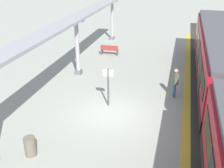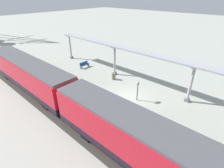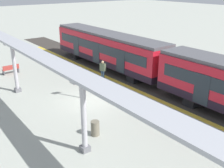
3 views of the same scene
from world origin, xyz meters
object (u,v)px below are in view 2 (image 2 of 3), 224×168
at_px(canopy_pillar_fourth, 70,47).
at_px(bench_near_end, 84,65).
at_px(train_far_carriage, 28,74).
at_px(trash_bin, 114,76).
at_px(platform_info_sign, 138,89).
at_px(train_near_carriage, 149,148).
at_px(canopy_pillar_second, 191,84).
at_px(canopy_pillar_third, 115,61).
at_px(passenger_waiting_near_edge, 134,116).

relative_size(canopy_pillar_fourth, bench_near_end, 2.57).
bearing_deg(bench_near_end, train_far_carriage, -178.52).
xyz_separation_m(trash_bin, platform_info_sign, (-2.02, -4.96, 0.90)).
bearing_deg(trash_bin, train_far_carriage, 145.11).
xyz_separation_m(train_near_carriage, canopy_pillar_fourth, (9.34, 20.50, 0.13)).
relative_size(canopy_pillar_second, canopy_pillar_third, 1.00).
xyz_separation_m(canopy_pillar_second, trash_bin, (-1.25, 8.92, -1.53)).
height_order(canopy_pillar_second, canopy_pillar_fourth, same).
distance_m(trash_bin, platform_info_sign, 5.43).
height_order(train_near_carriage, canopy_pillar_fourth, canopy_pillar_fourth).
height_order(train_near_carriage, trash_bin, train_near_carriage).
xyz_separation_m(train_near_carriage, canopy_pillar_third, (9.34, 10.82, 0.13)).
bearing_deg(bench_near_end, canopy_pillar_second, -85.40).
distance_m(train_far_carriage, canopy_pillar_second, 17.29).
bearing_deg(canopy_pillar_second, canopy_pillar_fourth, 90.00).
height_order(trash_bin, platform_info_sign, platform_info_sign).
xyz_separation_m(train_near_carriage, bench_near_end, (8.15, 15.73, -1.39)).
relative_size(train_far_carriage, trash_bin, 17.44).
height_order(canopy_pillar_third, trash_bin, canopy_pillar_third).
bearing_deg(canopy_pillar_fourth, train_near_carriage, -114.48).
height_order(canopy_pillar_second, canopy_pillar_third, same).
height_order(canopy_pillar_fourth, passenger_waiting_near_edge, canopy_pillar_fourth).
height_order(canopy_pillar_second, trash_bin, canopy_pillar_second).
relative_size(canopy_pillar_second, canopy_pillar_fourth, 1.00).
xyz_separation_m(bench_near_end, trash_bin, (-0.06, -5.85, -0.01)).
distance_m(platform_info_sign, passenger_waiting_near_edge, 4.03).
relative_size(canopy_pillar_third, platform_info_sign, 1.76).
xyz_separation_m(train_far_carriage, canopy_pillar_third, (9.34, -4.70, 0.13)).
xyz_separation_m(canopy_pillar_second, platform_info_sign, (-3.27, 3.95, -0.63)).
bearing_deg(train_near_carriage, platform_info_sign, 39.03).
height_order(canopy_pillar_second, passenger_waiting_near_edge, canopy_pillar_second).
bearing_deg(platform_info_sign, canopy_pillar_third, 61.04).
height_order(canopy_pillar_fourth, platform_info_sign, canopy_pillar_fourth).
xyz_separation_m(canopy_pillar_third, passenger_waiting_near_edge, (-6.76, -7.91, -0.85)).
relative_size(train_near_carriage, trash_bin, 17.44).
height_order(train_far_carriage, canopy_pillar_third, canopy_pillar_third).
bearing_deg(train_far_carriage, platform_info_sign, -60.21).
distance_m(canopy_pillar_second, platform_info_sign, 5.16).
distance_m(canopy_pillar_third, trash_bin, 2.19).
distance_m(trash_bin, passenger_waiting_near_edge, 8.91).
bearing_deg(passenger_waiting_near_edge, canopy_pillar_second, -16.01).
distance_m(canopy_pillar_second, canopy_pillar_third, 9.85).
bearing_deg(canopy_pillar_second, train_near_carriage, -174.07).
bearing_deg(canopy_pillar_second, train_far_carriage, 122.68).
distance_m(bench_near_end, platform_info_sign, 11.05).
xyz_separation_m(canopy_pillar_fourth, passenger_waiting_near_edge, (-6.76, -17.60, -0.85)).
relative_size(train_near_carriage, bench_near_end, 9.92).
xyz_separation_m(train_far_carriage, bench_near_end, (8.15, 0.21, -1.39)).
bearing_deg(bench_near_end, canopy_pillar_third, -76.41).
xyz_separation_m(canopy_pillar_third, canopy_pillar_fourth, (0.00, 9.68, 0.00)).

